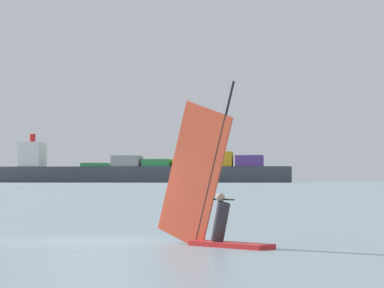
# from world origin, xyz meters

# --- Properties ---
(ground_plane) EXTENTS (4000.00, 4000.00, 0.00)m
(ground_plane) POSITION_xyz_m (0.00, 0.00, 0.00)
(ground_plane) COLOR gray
(windsurfer) EXTENTS (2.49, 3.21, 4.21)m
(windsurfer) POSITION_xyz_m (2.80, -1.99, 1.07)
(windsurfer) COLOR red
(windsurfer) RESTS_ON ground_plane
(cargo_ship) EXTENTS (211.46, 78.61, 35.07)m
(cargo_ship) POSITION_xyz_m (66.05, 613.98, 8.69)
(cargo_ship) COLOR #3F444C
(cargo_ship) RESTS_ON ground_plane
(distant_headland) EXTENTS (1027.49, 501.91, 36.82)m
(distant_headland) POSITION_xyz_m (369.12, 1240.86, 18.41)
(distant_headland) COLOR #60665B
(distant_headland) RESTS_ON ground_plane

